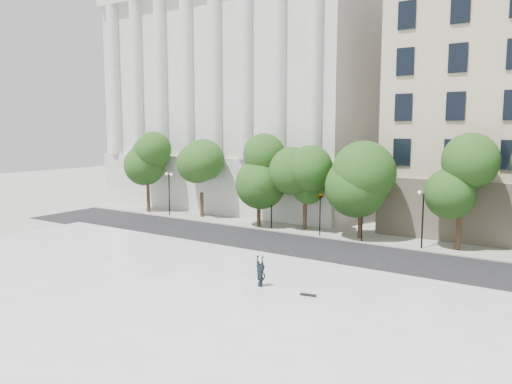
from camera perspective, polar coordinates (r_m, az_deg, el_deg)
ground at (r=23.92m, az=-14.36°, el=-15.19°), size 160.00×160.00×0.00m
plaza at (r=25.79m, az=-9.31°, el=-12.82°), size 44.00×22.00×0.45m
street at (r=37.73m, az=6.45°, el=-6.59°), size 60.00×8.00×0.02m
far_sidewalk at (r=43.02m, az=10.10°, el=-4.85°), size 60.00×4.00×0.12m
building_west at (r=63.05m, az=1.28°, el=10.83°), size 31.50×27.65×25.60m
traffic_light_west at (r=41.49m, az=7.36°, el=-0.08°), size 0.84×1.90×4.25m
traffic_light_east at (r=40.04m, az=12.10°, el=-0.64°), size 0.57×1.60×4.13m
person_lying at (r=27.69m, az=0.54°, el=-10.29°), size 0.73×1.74×0.46m
skateboard at (r=26.45m, az=5.98°, el=-11.62°), size 0.87×0.37×0.09m
street_trees at (r=42.15m, az=8.85°, el=1.89°), size 46.64×5.14×7.79m
lamp_posts at (r=41.33m, az=9.12°, el=-1.19°), size 38.26×0.28×4.52m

